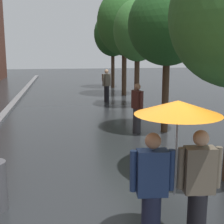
% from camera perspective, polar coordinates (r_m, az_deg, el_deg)
% --- Properties ---
extents(kerb_strip, '(0.30, 36.00, 0.12)m').
position_cam_1_polar(kerb_strip, '(14.71, -18.14, 0.29)').
color(kerb_strip, slate).
rests_on(kerb_strip, ground).
extents(street_tree_1, '(2.48, 2.48, 4.73)m').
position_cam_1_polar(street_tree_1, '(10.46, 9.88, 15.01)').
color(street_tree_1, '#473323').
rests_on(street_tree_1, ground).
extents(street_tree_2, '(2.21, 2.21, 4.92)m').
position_cam_1_polar(street_tree_2, '(14.99, 4.58, 14.22)').
color(street_tree_2, '#473323').
rests_on(street_tree_2, ground).
extents(street_tree_3, '(3.14, 3.14, 6.07)m').
position_cam_1_polar(street_tree_3, '(18.90, 2.24, 15.68)').
color(street_tree_3, '#473323').
rests_on(street_tree_3, ground).
extents(street_tree_4, '(2.58, 2.58, 5.20)m').
position_cam_1_polar(street_tree_4, '(22.48, 0.15, 13.70)').
color(street_tree_4, '#473323').
rests_on(street_tree_4, ground).
extents(couple_under_umbrella, '(1.21, 1.12, 2.07)m').
position_cam_1_polar(couple_under_umbrella, '(4.27, 11.42, -7.20)').
color(couple_under_umbrella, '#1E233D').
rests_on(couple_under_umbrella, ground).
extents(pedestrian_walking_midground, '(0.33, 0.57, 1.61)m').
position_cam_1_polar(pedestrian_walking_midground, '(10.42, 4.49, 0.75)').
color(pedestrian_walking_midground, '#2D2D33').
rests_on(pedestrian_walking_midground, ground).
extents(pedestrian_walking_far, '(0.47, 0.46, 1.68)m').
position_cam_1_polar(pedestrian_walking_far, '(16.47, -1.00, 4.91)').
color(pedestrian_walking_far, black).
rests_on(pedestrian_walking_far, ground).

